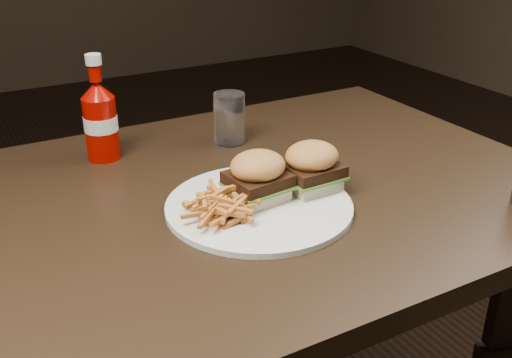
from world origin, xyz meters
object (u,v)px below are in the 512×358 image
dining_table (227,202)px  plate (259,206)px  ketchup_bottle (101,129)px  tumbler (229,118)px

dining_table → plate: plate is taller
ketchup_bottle → tumbler: 0.26m
dining_table → plate: (0.02, -0.08, 0.03)m
ketchup_bottle → tumbler: (0.25, -0.05, -0.01)m
plate → dining_table: bearing=102.2°
ketchup_bottle → tumbler: size_ratio=1.25×
tumbler → dining_table: bearing=-118.2°
ketchup_bottle → plate: bearing=-64.2°
dining_table → ketchup_bottle: (-0.14, 0.25, 0.08)m
dining_table → ketchup_bottle: 0.30m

